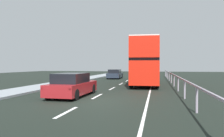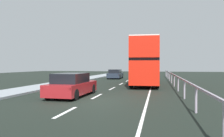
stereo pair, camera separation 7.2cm
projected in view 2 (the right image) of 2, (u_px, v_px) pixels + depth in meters
ground_plane at (90, 100)px, 12.31m from camera, size 73.18×120.00×0.10m
lane_paint_markings at (138, 86)px, 20.52m from camera, size 3.33×46.00×0.01m
bridge_side_railing at (174, 77)px, 20.03m from camera, size 0.10×42.00×1.12m
double_decker_bus_red at (145, 62)px, 22.50m from camera, size 2.90×11.41×4.39m
hatchback_car_near at (72, 85)px, 13.63m from camera, size 1.94×4.51×1.46m
sedan_car_ahead at (115, 74)px, 32.19m from camera, size 1.96×4.32×1.37m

